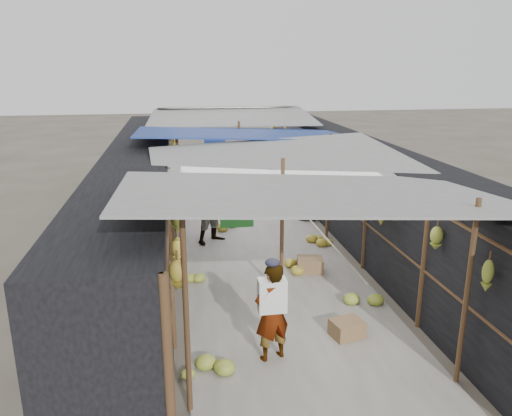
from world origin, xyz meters
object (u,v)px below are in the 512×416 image
vendor_elderly (272,312)px  vendor_seated (281,179)px  crate_near (347,329)px  black_basin (306,216)px  shopper_blue (215,205)px

vendor_elderly → vendor_seated: vendor_elderly is taller
crate_near → black_basin: 6.31m
shopper_blue → crate_near: bearing=-104.9°
crate_near → black_basin: crate_near is taller
shopper_blue → vendor_seated: shopper_blue is taller
black_basin → vendor_seated: (0.00, 3.36, 0.30)m
crate_near → shopper_blue: (-1.68, 4.75, 0.78)m
vendor_elderly → shopper_blue: size_ratio=0.81×
black_basin → shopper_blue: 3.17m
vendor_seated → shopper_blue: bearing=-52.4°
vendor_elderly → shopper_blue: shopper_blue is taller
vendor_elderly → shopper_blue: bearing=-105.9°
shopper_blue → vendor_elderly: bearing=-120.1°
crate_near → black_basin: (0.99, 6.23, -0.05)m
shopper_blue → vendor_seated: bearing=26.7°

